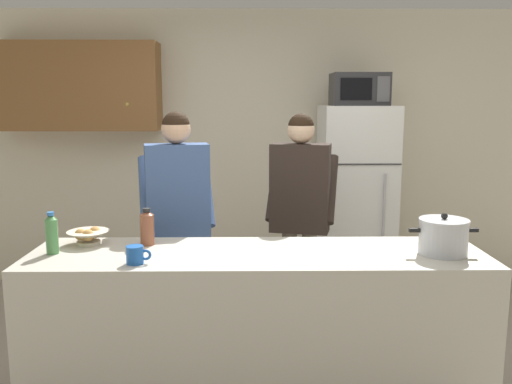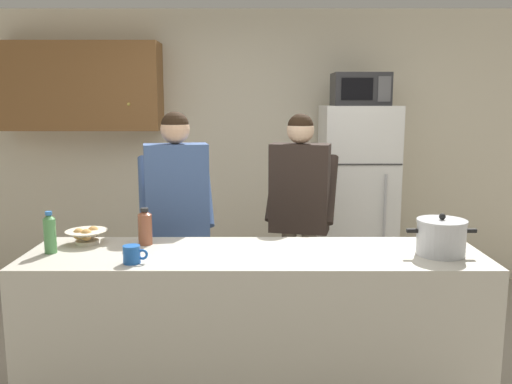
% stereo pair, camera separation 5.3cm
% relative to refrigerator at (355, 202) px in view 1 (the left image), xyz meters
% --- Properties ---
extents(back_wall_unit, '(6.00, 0.48, 2.60)m').
position_rel_refrigerator_xyz_m(back_wall_unit, '(-1.19, 0.41, 0.54)').
color(back_wall_unit, beige).
rests_on(back_wall_unit, ground).
extents(kitchen_island, '(2.56, 0.68, 0.92)m').
position_rel_refrigerator_xyz_m(kitchen_island, '(-0.91, -1.85, -0.40)').
color(kitchen_island, '#BCB7A8').
rests_on(kitchen_island, ground).
extents(refrigerator, '(0.64, 0.68, 1.72)m').
position_rel_refrigerator_xyz_m(refrigerator, '(0.00, 0.00, 0.00)').
color(refrigerator, white).
rests_on(refrigerator, ground).
extents(microwave, '(0.48, 0.37, 0.28)m').
position_rel_refrigerator_xyz_m(microwave, '(0.00, -0.02, 1.00)').
color(microwave, '#2D2D30').
rests_on(microwave, refrigerator).
extents(person_near_pot, '(0.58, 0.50, 1.69)m').
position_rel_refrigerator_xyz_m(person_near_pot, '(-1.45, -1.13, 0.20)').
color(person_near_pot, '#726656').
rests_on(person_near_pot, ground).
extents(person_by_sink, '(0.58, 0.51, 1.67)m').
position_rel_refrigerator_xyz_m(person_by_sink, '(-0.59, -0.91, 0.19)').
color(person_by_sink, '#726656').
rests_on(person_by_sink, ground).
extents(cooking_pot, '(0.38, 0.27, 0.23)m').
position_rel_refrigerator_xyz_m(cooking_pot, '(0.11, -1.90, 0.16)').
color(cooking_pot, silver).
rests_on(cooking_pot, kitchen_island).
extents(coffee_mug, '(0.13, 0.09, 0.10)m').
position_rel_refrigerator_xyz_m(coffee_mug, '(-1.55, -2.06, 0.11)').
color(coffee_mug, '#1E59B2').
rests_on(coffee_mug, kitchen_island).
extents(bread_bowl, '(0.25, 0.25, 0.10)m').
position_rel_refrigerator_xyz_m(bread_bowl, '(-1.91, -1.67, 0.11)').
color(bread_bowl, beige).
rests_on(bread_bowl, kitchen_island).
extents(bottle_near_edge, '(0.08, 0.08, 0.22)m').
position_rel_refrigerator_xyz_m(bottle_near_edge, '(-1.56, -1.68, 0.17)').
color(bottle_near_edge, brown).
rests_on(bottle_near_edge, kitchen_island).
extents(bottle_mid_counter, '(0.07, 0.07, 0.24)m').
position_rel_refrigerator_xyz_m(bottle_mid_counter, '(-2.05, -1.87, 0.18)').
color(bottle_mid_counter, '#4C8C4C').
rests_on(bottle_mid_counter, kitchen_island).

